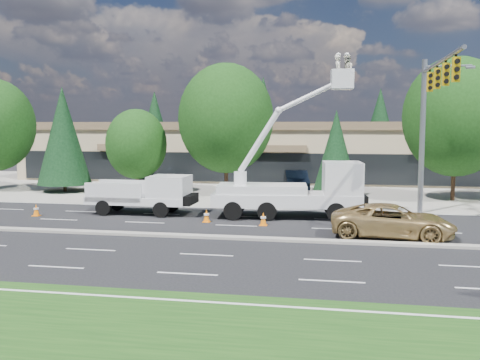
% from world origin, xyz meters
% --- Properties ---
extents(ground, '(140.00, 140.00, 0.00)m').
position_xyz_m(ground, '(0.00, 0.00, 0.00)').
color(ground, black).
rests_on(ground, ground).
extents(concrete_apron, '(140.00, 22.00, 0.01)m').
position_xyz_m(concrete_apron, '(0.00, 20.00, 0.01)').
color(concrete_apron, gray).
rests_on(concrete_apron, ground).
extents(grass_verge, '(140.00, 10.00, 0.01)m').
position_xyz_m(grass_verge, '(0.00, -13.00, 0.01)').
color(grass_verge, '#163E11').
rests_on(grass_verge, ground).
extents(road_median, '(120.00, 0.55, 0.12)m').
position_xyz_m(road_median, '(0.00, 0.00, 0.06)').
color(road_median, gray).
rests_on(road_median, ground).
extents(strip_mall, '(50.40, 15.40, 5.50)m').
position_xyz_m(strip_mall, '(0.00, 29.97, 2.83)').
color(strip_mall, tan).
rests_on(strip_mall, ground).
extents(tree_front_b, '(4.15, 4.15, 8.18)m').
position_xyz_m(tree_front_b, '(-16.00, 15.00, 4.39)').
color(tree_front_b, '#332114').
rests_on(tree_front_b, ground).
extents(tree_front_c, '(4.64, 4.64, 6.44)m').
position_xyz_m(tree_front_c, '(-10.00, 15.00, 3.77)').
color(tree_front_c, '#332114').
rests_on(tree_front_c, ground).
extents(tree_front_d, '(7.02, 7.02, 9.74)m').
position_xyz_m(tree_front_d, '(-3.00, 15.00, 5.70)').
color(tree_front_d, '#332114').
rests_on(tree_front_d, ground).
extents(tree_front_e, '(3.19, 3.19, 6.29)m').
position_xyz_m(tree_front_e, '(5.00, 15.00, 3.37)').
color(tree_front_e, '#332114').
rests_on(tree_front_e, ground).
extents(tree_front_f, '(7.10, 7.10, 9.86)m').
position_xyz_m(tree_front_f, '(13.00, 15.00, 5.77)').
color(tree_front_f, '#332114').
rests_on(tree_front_f, ground).
extents(tree_back_a, '(4.83, 4.83, 9.53)m').
position_xyz_m(tree_back_a, '(-18.00, 42.00, 5.11)').
color(tree_back_a, '#332114').
rests_on(tree_back_a, ground).
extents(tree_back_b, '(5.65, 5.65, 11.13)m').
position_xyz_m(tree_back_b, '(-4.00, 42.00, 5.97)').
color(tree_back_b, '#332114').
rests_on(tree_back_b, ground).
extents(tree_back_c, '(4.86, 4.86, 9.57)m').
position_xyz_m(tree_back_c, '(10.00, 42.00, 5.13)').
color(tree_back_c, '#332114').
rests_on(tree_back_c, ground).
extents(signal_mast, '(2.76, 10.16, 9.00)m').
position_xyz_m(signal_mast, '(10.03, 7.04, 6.06)').
color(signal_mast, gray).
rests_on(signal_mast, ground).
extents(utility_pickup, '(5.96, 2.40, 2.28)m').
position_xyz_m(utility_pickup, '(-5.90, 5.91, 0.94)').
color(utility_pickup, silver).
rests_on(utility_pickup, ground).
extents(bucket_truck, '(8.87, 3.37, 9.14)m').
position_xyz_m(bucket_truck, '(3.19, 6.29, 1.99)').
color(bucket_truck, silver).
rests_on(bucket_truck, ground).
extents(traffic_cone_a, '(0.40, 0.40, 0.70)m').
position_xyz_m(traffic_cone_a, '(-11.91, 4.12, 0.34)').
color(traffic_cone_a, orange).
rests_on(traffic_cone_a, ground).
extents(traffic_cone_b, '(0.40, 0.40, 0.70)m').
position_xyz_m(traffic_cone_b, '(-1.77, 3.96, 0.34)').
color(traffic_cone_b, orange).
rests_on(traffic_cone_b, ground).
extents(traffic_cone_c, '(0.40, 0.40, 0.70)m').
position_xyz_m(traffic_cone_c, '(1.37, 3.55, 0.34)').
color(traffic_cone_c, orange).
rests_on(traffic_cone_c, ground).
extents(traffic_cone_d, '(0.40, 0.40, 0.70)m').
position_xyz_m(traffic_cone_d, '(7.81, 4.25, 0.34)').
color(traffic_cone_d, orange).
rests_on(traffic_cone_d, ground).
extents(traffic_cone_e, '(0.40, 0.40, 0.70)m').
position_xyz_m(traffic_cone_e, '(9.62, 3.40, 0.34)').
color(traffic_cone_e, orange).
rests_on(traffic_cone_e, ground).
extents(minivan, '(5.84, 3.14, 1.56)m').
position_xyz_m(minivan, '(7.70, 1.63, 0.78)').
color(minivan, tan).
rests_on(minivan, ground).
extents(parked_car_west, '(2.64, 4.31, 1.37)m').
position_xyz_m(parked_car_west, '(-10.53, 18.45, 0.69)').
color(parked_car_west, black).
rests_on(parked_car_west, ground).
extents(parked_car_east, '(2.50, 5.19, 1.64)m').
position_xyz_m(parked_car_east, '(1.92, 18.67, 0.82)').
color(parked_car_east, black).
rests_on(parked_car_east, ground).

